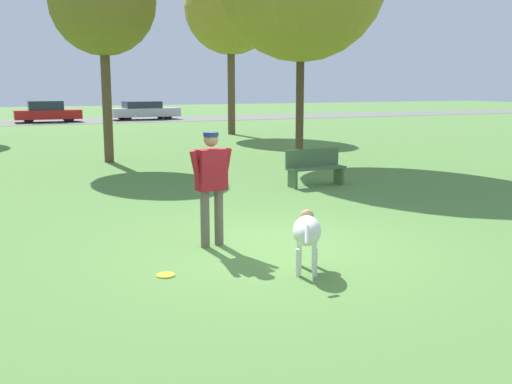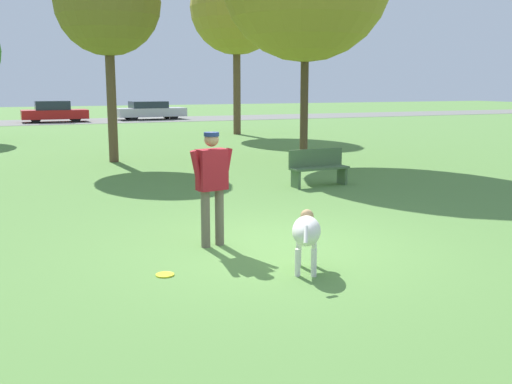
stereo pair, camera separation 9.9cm
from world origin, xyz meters
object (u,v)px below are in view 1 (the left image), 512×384
parked_car_silver (144,110)px  frisbee (166,275)px  tree_far_right (231,8)px  parked_car_red (47,112)px  dog (307,232)px  park_bench (315,166)px  person (211,179)px  tree_mid_center (103,3)px

parked_car_silver → frisbee: bearing=-105.5°
tree_far_right → parked_car_red: size_ratio=2.01×
dog → park_bench: 6.46m
dog → parked_car_silver: parked_car_silver is taller
parked_car_silver → person: bearing=-104.2°
person → park_bench: size_ratio=1.17×
person → frisbee: size_ratio=7.22×
tree_far_right → parked_car_silver: size_ratio=1.71×
tree_mid_center → park_bench: tree_mid_center is taller
tree_mid_center → parked_car_red: size_ratio=1.58×
person → park_bench: 5.67m
tree_far_right → parked_car_silver: tree_far_right is taller
dog → parked_car_silver: bearing=18.8°
dog → frisbee: 1.83m
frisbee → tree_far_right: 21.92m
frisbee → tree_mid_center: (1.36, 11.32, 4.62)m
person → dog: size_ratio=1.71×
tree_mid_center → dog: bearing=-88.4°
dog → tree_far_right: size_ratio=0.12×
frisbee → parked_car_silver: size_ratio=0.05×
tree_mid_center → parked_car_red: (-0.00, 20.99, -3.99)m
tree_mid_center → tree_far_right: size_ratio=0.79×
park_bench → parked_car_red: bearing=95.4°
person → tree_far_right: 20.35m
person → tree_mid_center: 10.89m
dog → tree_far_right: bearing=9.8°
park_bench → dog: bearing=-122.2°
dog → parked_car_silver: (5.78, 33.25, 0.11)m
dog → park_bench: (3.24, 5.59, -0.05)m
frisbee → parked_car_red: (1.36, 32.31, 0.63)m
person → tree_far_right: bearing=55.5°
parked_car_red → park_bench: bearing=-82.4°
person → frisbee: (-0.99, -1.07, -0.97)m
tree_far_right → park_bench: bearing=-104.0°
frisbee → park_bench: park_bench is taller
frisbee → parked_car_silver: parked_car_silver is taller
parked_car_red → frisbee: bearing=-92.3°
dog → parked_car_red: bearing=29.2°
tree_mid_center → tree_far_right: tree_far_right is taller
parked_car_silver → tree_mid_center: bearing=-108.5°
tree_mid_center → tree_far_right: 10.82m
tree_mid_center → park_bench: (3.58, -6.22, -4.18)m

